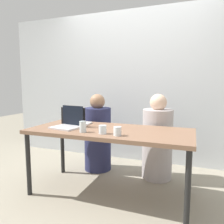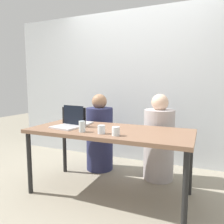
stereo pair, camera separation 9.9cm
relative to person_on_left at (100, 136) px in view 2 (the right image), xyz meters
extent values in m
plane|color=gray|center=(0.42, -0.62, -0.48)|extent=(12.00, 12.00, 0.00)
cube|color=silver|center=(0.42, 0.61, 0.70)|extent=(4.55, 0.10, 2.35)
cube|color=brown|center=(0.42, -0.62, 0.23)|extent=(1.75, 0.76, 0.04)
cylinder|color=black|center=(-0.40, -0.95, -0.13)|extent=(0.05, 0.05, 0.69)
cylinder|color=black|center=(1.25, -0.95, -0.13)|extent=(0.05, 0.05, 0.69)
cylinder|color=black|center=(-0.40, -0.29, -0.13)|extent=(0.05, 0.05, 0.69)
cylinder|color=black|center=(1.25, -0.29, -0.13)|extent=(0.05, 0.05, 0.69)
cylinder|color=#272A4F|center=(0.00, 0.00, -0.04)|extent=(0.44, 0.44, 0.89)
sphere|color=#997051|center=(0.00, 0.00, 0.50)|extent=(0.21, 0.21, 0.21)
cylinder|color=#B5ABAB|center=(0.84, 0.00, -0.03)|extent=(0.43, 0.43, 0.90)
sphere|color=beige|center=(0.84, 0.00, 0.51)|extent=(0.21, 0.21, 0.21)
cube|color=silver|center=(-0.06, -0.73, 0.26)|extent=(0.33, 0.29, 0.02)
cube|color=black|center=(-0.03, -0.61, 0.38)|extent=(0.29, 0.06, 0.22)
sphere|color=white|center=(-0.03, -0.59, 0.38)|extent=(0.04, 0.04, 0.04)
cube|color=silver|center=(-0.06, -0.46, 0.26)|extent=(0.32, 0.24, 0.02)
cube|color=black|center=(-0.05, -0.57, 0.37)|extent=(0.31, 0.03, 0.20)
sphere|color=white|center=(-0.05, -0.59, 0.37)|extent=(0.04, 0.04, 0.04)
cylinder|color=silver|center=(0.44, -0.84, 0.29)|extent=(0.08, 0.08, 0.09)
cylinder|color=silver|center=(0.44, -0.84, 0.28)|extent=(0.07, 0.07, 0.05)
cylinder|color=white|center=(0.60, -0.86, 0.30)|extent=(0.08, 0.08, 0.09)
cylinder|color=silver|center=(0.60, -0.86, 0.28)|extent=(0.07, 0.07, 0.05)
cylinder|color=silver|center=(0.22, -0.84, 0.31)|extent=(0.07, 0.07, 0.11)
cylinder|color=silver|center=(0.22, -0.84, 0.28)|extent=(0.06, 0.06, 0.06)
camera|label=1|loc=(1.26, -2.77, 0.73)|focal=35.00mm
camera|label=2|loc=(1.35, -2.74, 0.73)|focal=35.00mm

